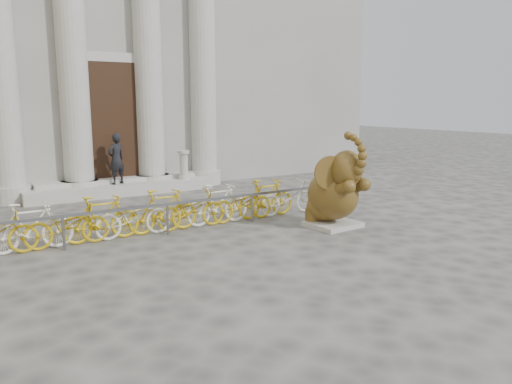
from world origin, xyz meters
TOP-DOWN VIEW (x-y plane):
  - ground at (0.00, 0.00)m, footprint 80.00×80.00m
  - classical_building at (0.00, 14.93)m, footprint 22.00×10.70m
  - entrance_steps at (0.00, 9.40)m, footprint 6.00×1.20m
  - elephant_statue at (2.95, 2.43)m, footprint 1.52×1.72m
  - bike_rack at (-0.67, 4.14)m, footprint 8.92×0.53m
  - pedestrian at (-0.16, 9.27)m, footprint 0.69×0.58m
  - balustrade_post at (2.07, 9.10)m, footprint 0.40×0.40m

SIDE VIEW (x-z plane):
  - ground at x=0.00m, z-range 0.00..0.00m
  - entrance_steps at x=0.00m, z-range 0.00..0.36m
  - bike_rack at x=-0.67m, z-range 0.00..1.00m
  - balustrade_post at x=2.07m, z-range 0.32..1.29m
  - elephant_statue at x=2.95m, z-range -0.31..1.96m
  - pedestrian at x=-0.16m, z-range 0.36..1.97m
  - classical_building at x=0.00m, z-range -0.02..11.98m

